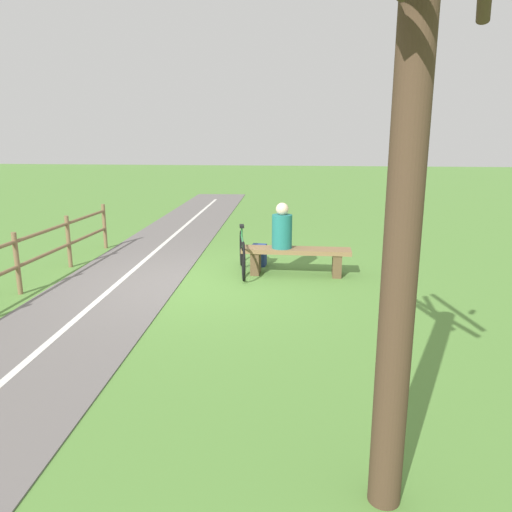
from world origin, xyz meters
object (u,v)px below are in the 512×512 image
object	(u,v)px
bench	(296,256)
person_seated	(282,229)
backpack	(259,255)
tree_far_left	(401,229)
bicycle	(242,253)

from	to	relation	value
bench	person_seated	xyz separation A→B (m)	(0.26, 0.00, 0.51)
bench	backpack	distance (m)	0.97
bench	backpack	size ratio (longest dim) A/B	4.70
tree_far_left	bench	bearing A→B (deg)	-81.67
bench	bicycle	size ratio (longest dim) A/B	1.14
bench	backpack	world-z (taller)	bench
bench	person_seated	distance (m)	0.57
bicycle	bench	bearing A→B (deg)	77.58
bench	tree_far_left	distance (m)	6.05
backpack	tree_far_left	bearing A→B (deg)	104.12
person_seated	backpack	size ratio (longest dim) A/B	1.97
person_seated	tree_far_left	xyz separation A→B (m)	(-1.11, 5.78, 1.06)
person_seated	bicycle	xyz separation A→B (m)	(0.74, -0.03, -0.49)
backpack	tree_far_left	distance (m)	6.79
bicycle	backpack	world-z (taller)	bicycle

